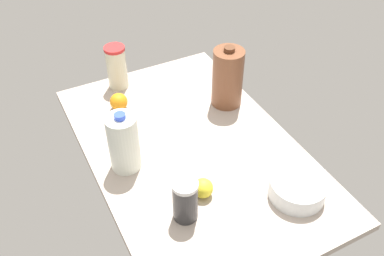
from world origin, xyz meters
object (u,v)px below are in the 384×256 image
at_px(milk_jug, 124,143).
at_px(mixing_bowl, 297,189).
at_px(orange_by_jug, 119,102).
at_px(tumbler_cup, 117,67).
at_px(lemon_near_front, 203,188).
at_px(shaker_bottle, 185,200).
at_px(chocolate_milk_jug, 228,78).

relative_size(milk_jug, mixing_bowl, 1.27).
bearing_deg(mixing_bowl, orange_by_jug, 27.09).
bearing_deg(tumbler_cup, milk_jug, 163.21).
height_order(tumbler_cup, lemon_near_front, tumbler_cup).
distance_m(shaker_bottle, chocolate_milk_jug, 0.64).
bearing_deg(tumbler_cup, lemon_near_front, -177.35).
relative_size(chocolate_milk_jug, orange_by_jug, 3.67).
height_order(shaker_bottle, chocolate_milk_jug, chocolate_milk_jug).
relative_size(tumbler_cup, mixing_bowl, 1.06).
distance_m(chocolate_milk_jug, tumbler_cup, 0.50).
bearing_deg(chocolate_milk_jug, mixing_bowl, 174.51).
distance_m(chocolate_milk_jug, orange_by_jug, 0.47).
xyz_separation_m(milk_jug, tumbler_cup, (0.49, -0.15, -0.01)).
bearing_deg(mixing_bowl, tumbler_cup, 19.64).
relative_size(tumbler_cup, orange_by_jug, 2.71).
height_order(tumbler_cup, orange_by_jug, tumbler_cup).
bearing_deg(lemon_near_front, tumbler_cup, 2.65).
distance_m(milk_jug, orange_by_jug, 0.35).
bearing_deg(orange_by_jug, mixing_bowl, -152.91).
height_order(shaker_bottle, lemon_near_front, shaker_bottle).
bearing_deg(mixing_bowl, milk_jug, 49.33).
relative_size(shaker_bottle, tumbler_cup, 0.78).
bearing_deg(tumbler_cup, mixing_bowl, -160.36).
distance_m(shaker_bottle, mixing_bowl, 0.39).
bearing_deg(tumbler_cup, chocolate_milk_jug, -131.56).
distance_m(lemon_near_front, orange_by_jug, 0.59).
relative_size(chocolate_milk_jug, mixing_bowl, 1.43).
bearing_deg(lemon_near_front, shaker_bottle, 119.02).
height_order(milk_jug, chocolate_milk_jug, chocolate_milk_jug).
bearing_deg(mixing_bowl, lemon_near_front, 62.49).
height_order(mixing_bowl, lemon_near_front, lemon_near_front).
distance_m(milk_jug, mixing_bowl, 0.62).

